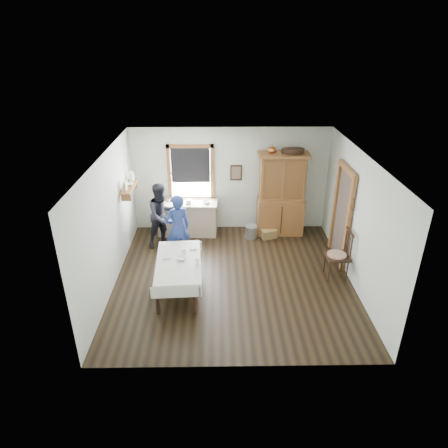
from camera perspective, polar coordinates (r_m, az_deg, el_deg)
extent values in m
cube|color=black|center=(8.67, 1.31, -7.73)|extent=(5.00, 5.00, 0.01)
cube|color=silver|center=(7.52, 1.52, 9.59)|extent=(5.00, 5.00, 0.01)
cube|color=silver|center=(10.31, 0.88, 6.34)|extent=(5.00, 0.01, 2.70)
cube|color=silver|center=(5.85, 2.35, -10.36)|extent=(5.00, 0.01, 2.70)
cube|color=silver|center=(8.29, -16.13, 0.18)|extent=(0.01, 5.00, 2.70)
cube|color=silver|center=(8.48, 18.55, 0.41)|extent=(0.01, 5.00, 2.70)
cube|color=white|center=(10.25, -4.75, 7.32)|extent=(1.00, 0.02, 1.30)
cube|color=brown|center=(10.03, -4.91, 11.04)|extent=(1.18, 0.06, 0.09)
cube|color=brown|center=(10.47, -4.62, 3.67)|extent=(1.18, 0.06, 0.09)
cube|color=brown|center=(10.28, -7.82, 7.21)|extent=(0.09, 0.06, 1.48)
cube|color=brown|center=(10.20, -1.68, 7.31)|extent=(0.09, 0.06, 1.48)
cube|color=black|center=(10.14, -4.81, 8.33)|extent=(0.98, 0.03, 0.89)
cube|color=#4C3F36|center=(9.32, 16.54, 1.00)|extent=(0.03, 0.90, 2.10)
cube|color=brown|center=(8.87, 17.25, -0.39)|extent=(0.08, 0.12, 2.10)
cube|color=brown|center=(9.75, 15.56, 2.27)|extent=(0.08, 0.12, 2.10)
cube|color=brown|center=(8.92, 17.26, 7.48)|extent=(0.08, 1.14, 0.12)
cube|color=brown|center=(9.52, -13.39, 5.21)|extent=(0.24, 1.00, 0.04)
cube|color=brown|center=(9.20, -13.81, 3.73)|extent=(0.22, 0.03, 0.18)
cube|color=brown|center=(9.92, -12.89, 5.49)|extent=(0.22, 0.03, 0.18)
cube|color=tan|center=(9.21, -13.84, 5.30)|extent=(0.03, 0.22, 0.24)
cylinder|color=white|center=(9.80, -13.07, 6.65)|extent=(0.12, 0.12, 0.22)
cube|color=black|center=(10.21, 1.74, 7.33)|extent=(0.30, 0.04, 0.40)
torus|color=black|center=(8.58, 17.97, 3.50)|extent=(0.01, 0.27, 0.27)
cube|color=tan|center=(10.35, -5.22, 0.86)|extent=(1.56, 0.66, 0.88)
cube|color=brown|center=(10.22, 8.19, 4.19)|extent=(1.26, 0.61, 2.14)
cube|color=silver|center=(8.18, -6.42, -7.34)|extent=(1.00, 1.77, 0.69)
cube|color=black|center=(8.77, 15.89, -4.16)|extent=(0.54, 0.54, 1.11)
cube|color=#A4A7AC|center=(10.24, 3.91, -1.12)|extent=(0.39, 0.39, 0.32)
cube|color=olive|center=(10.30, 6.36, -1.36)|extent=(0.44, 0.37, 0.22)
imported|color=navy|center=(9.05, -6.62, -0.95)|extent=(0.64, 0.55, 1.48)
imported|color=black|center=(9.74, -8.82, 0.92)|extent=(0.92, 0.88, 1.48)
imported|color=white|center=(8.18, -5.74, -4.08)|extent=(0.15, 0.15, 0.09)
imported|color=white|center=(7.86, -3.88, -5.40)|extent=(0.11, 0.11, 0.09)
imported|color=white|center=(8.03, -6.13, -4.87)|extent=(0.28, 0.28, 0.06)
imported|color=brown|center=(10.33, -8.34, 3.37)|extent=(0.28, 0.29, 0.02)
imported|color=white|center=(10.07, -2.57, 3.13)|extent=(0.20, 0.20, 0.06)
imported|color=white|center=(9.55, -13.36, 5.58)|extent=(0.22, 0.22, 0.05)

